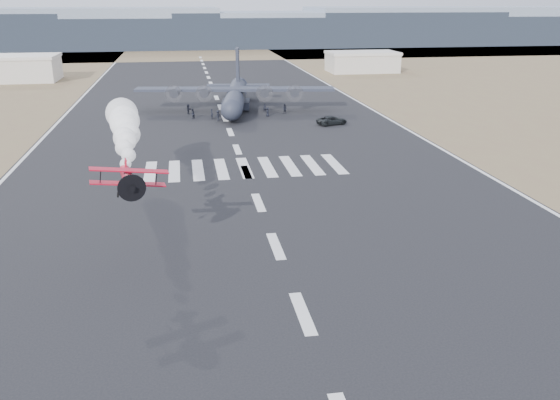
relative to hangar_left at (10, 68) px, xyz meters
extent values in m
cube|color=brown|center=(52.00, 85.00, -3.41)|extent=(500.00, 80.00, 0.00)
cube|color=slate|center=(-13.00, 115.00, 5.09)|extent=(150.00, 50.00, 17.00)
cube|color=slate|center=(52.00, 115.00, 3.09)|extent=(150.00, 50.00, 13.00)
cube|color=slate|center=(117.00, 115.00, 4.09)|extent=(150.00, 50.00, 15.00)
cube|color=slate|center=(182.00, 115.00, 5.09)|extent=(150.00, 50.00, 17.00)
cube|color=#B5AEA1|center=(0.00, 0.00, -0.41)|extent=(24.00, 14.00, 6.00)
cube|color=beige|center=(0.00, 0.00, 2.89)|extent=(24.50, 14.50, 0.80)
cube|color=#B5AEA1|center=(98.00, 5.00, -0.81)|extent=(20.00, 12.00, 5.20)
cube|color=beige|center=(98.00, 5.00, 2.09)|extent=(20.50, 12.50, 0.80)
cylinder|color=#AC0B0F|center=(39.88, -122.38, 3.90)|extent=(1.32, 4.94, 0.88)
sphere|color=black|center=(39.87, -122.19, 4.24)|extent=(0.68, 0.68, 0.68)
cylinder|color=black|center=(40.09, -124.72, 3.90)|extent=(1.03, 0.67, 0.98)
cylinder|color=black|center=(40.13, -125.06, 3.90)|extent=(2.14, 0.22, 2.15)
cube|color=#AC0B0F|center=(39.92, -122.77, 3.56)|extent=(5.88, 1.50, 0.91)
cube|color=#AC0B0F|center=(39.94, -123.07, 4.73)|extent=(6.07, 1.51, 0.94)
cube|color=#AC0B0F|center=(39.68, -120.15, 4.39)|extent=(0.18, 0.88, 0.98)
cube|color=#AC0B0F|center=(39.68, -120.15, 3.90)|extent=(2.01, 0.86, 0.08)
cylinder|color=black|center=(39.18, -123.23, 2.73)|extent=(0.16, 0.44, 0.43)
cylinder|color=black|center=(40.73, -123.09, 2.73)|extent=(0.16, 0.44, 0.43)
sphere|color=white|center=(39.66, -119.95, 3.90)|extent=(0.68, 0.68, 0.68)
sphere|color=white|center=(39.45, -117.62, 3.93)|extent=(1.00, 1.00, 1.00)
sphere|color=white|center=(39.24, -115.29, 3.96)|extent=(1.31, 1.31, 1.31)
sphere|color=white|center=(39.03, -112.95, 3.99)|extent=(1.62, 1.62, 1.62)
sphere|color=white|center=(38.82, -110.62, 4.02)|extent=(1.93, 1.93, 1.93)
sphere|color=white|center=(38.60, -108.29, 4.05)|extent=(2.25, 2.25, 2.25)
sphere|color=white|center=(38.39, -105.95, 4.08)|extent=(2.56, 2.56, 2.56)
sphere|color=white|center=(38.18, -103.62, 4.11)|extent=(2.87, 2.87, 2.87)
sphere|color=white|center=(37.97, -101.29, 4.14)|extent=(3.18, 3.18, 3.18)
sphere|color=white|center=(37.76, -98.95, 4.17)|extent=(3.50, 3.50, 3.50)
sphere|color=white|center=(37.55, -96.62, 4.20)|extent=(3.81, 3.81, 3.81)
cylinder|color=#1F242F|center=(54.75, -53.22, -0.93)|extent=(7.58, 26.96, 3.81)
sphere|color=#1F242F|center=(52.85, -66.43, -0.93)|extent=(3.81, 3.81, 3.81)
cone|color=#1F242F|center=(56.66, -40.02, -0.93)|extent=(4.59, 6.20, 3.81)
cube|color=#1F242F|center=(54.62, -54.17, 0.88)|extent=(38.31, 9.41, 0.48)
cylinder|color=#1F242F|center=(43.23, -53.01, 0.40)|extent=(2.22, 3.83, 1.72)
cylinder|color=#3F3F44|center=(42.95, -54.89, 0.40)|extent=(3.21, 0.51, 3.24)
cylinder|color=#1F242F|center=(48.89, -53.82, 0.40)|extent=(2.22, 3.83, 1.72)
cylinder|color=#3F3F44|center=(48.62, -55.71, 0.40)|extent=(3.21, 0.51, 3.24)
cylinder|color=#1F242F|center=(60.21, -55.46, 0.40)|extent=(2.22, 3.83, 1.72)
cylinder|color=#3F3F44|center=(59.94, -57.34, 0.40)|extent=(3.21, 0.51, 3.24)
cylinder|color=#1F242F|center=(65.87, -56.27, 0.40)|extent=(2.22, 3.83, 1.72)
cylinder|color=#3F3F44|center=(65.60, -58.16, 0.40)|extent=(3.21, 0.51, 3.24)
cube|color=#1F242F|center=(56.38, -41.90, 3.84)|extent=(1.18, 4.33, 7.62)
cube|color=#1F242F|center=(56.45, -41.43, -0.17)|extent=(13.62, 4.74, 0.33)
cube|color=#1F242F|center=(52.81, -51.98, -2.36)|extent=(1.95, 5.82, 1.52)
cylinder|color=black|center=(52.81, -51.98, -2.88)|extent=(0.62, 1.11, 1.05)
cube|color=#1F242F|center=(56.96, -52.58, -2.36)|extent=(1.95, 5.82, 1.52)
cylinder|color=black|center=(56.96, -52.58, -2.88)|extent=(0.62, 1.11, 1.05)
cylinder|color=black|center=(53.25, -63.60, -2.98)|extent=(0.50, 0.90, 0.86)
imported|color=black|center=(70.02, -69.82, -2.66)|extent=(5.91, 4.08, 1.50)
imported|color=black|center=(60.09, -56.34, -2.57)|extent=(0.64, 0.54, 1.67)
imported|color=black|center=(63.65, -58.36, -2.49)|extent=(1.05, 0.99, 1.84)
imported|color=black|center=(50.66, -62.92, -2.50)|extent=(1.28, 1.09, 1.82)
imported|color=black|center=(53.01, -58.88, -2.47)|extent=(1.20, 0.78, 1.88)
imported|color=black|center=(60.04, -60.43, -2.55)|extent=(0.64, 0.90, 1.71)
imported|color=black|center=(45.53, -55.61, -2.48)|extent=(1.14, 1.80, 1.85)
imported|color=black|center=(49.68, -61.25, -2.48)|extent=(0.72, 0.81, 1.85)
imported|color=black|center=(46.19, -60.56, -2.47)|extent=(1.03, 1.05, 1.88)
camera|label=1|loc=(44.47, -168.84, 17.43)|focal=38.00mm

